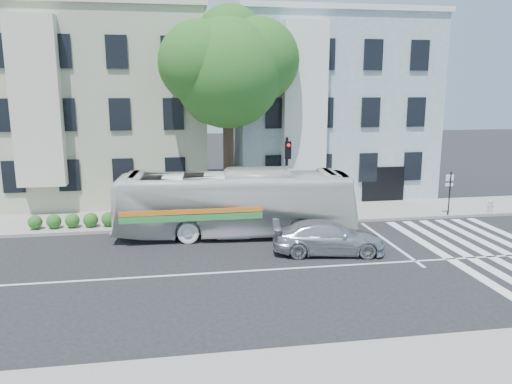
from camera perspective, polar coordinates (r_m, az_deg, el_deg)
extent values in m
plane|color=black|center=(19.01, -0.20, -8.98)|extent=(120.00, 120.00, 0.00)
cube|color=gray|center=(26.56, -2.97, -2.80)|extent=(80.00, 4.00, 0.15)
cube|color=#A6AD91|center=(32.85, -16.89, 9.07)|extent=(12.00, 10.00, 11.00)
cube|color=#90A0AB|center=(34.04, 7.51, 9.54)|extent=(12.00, 10.00, 11.00)
cylinder|color=#2D2116|center=(26.54, -3.15, 2.75)|extent=(0.56, 0.56, 5.20)
sphere|color=#194F1B|center=(26.23, -3.27, 13.39)|extent=(5.60, 5.60, 5.60)
sphere|color=#194F1B|center=(26.87, 0.13, 14.86)|extent=(4.40, 4.40, 4.40)
sphere|color=#194F1B|center=(25.83, -6.40, 14.47)|extent=(4.20, 4.20, 4.20)
sphere|color=#194F1B|center=(27.55, -2.95, 16.85)|extent=(3.80, 3.80, 3.80)
sphere|color=#194F1B|center=(26.76, -4.69, 11.19)|extent=(3.40, 3.40, 3.40)
imported|color=silver|center=(23.12, -2.42, -1.26)|extent=(3.43, 11.19, 3.07)
imported|color=silver|center=(20.99, 8.28, -5.16)|extent=(2.58, 4.87, 1.35)
cylinder|color=black|center=(25.46, 3.50, 1.39)|extent=(0.14, 0.14, 4.35)
cube|color=black|center=(24.99, 3.68, 4.80)|extent=(0.29, 0.23, 0.88)
sphere|color=red|center=(24.84, 3.75, 5.35)|extent=(0.17, 0.17, 0.17)
cylinder|color=white|center=(25.23, 3.59, 2.49)|extent=(0.46, 0.03, 0.46)
cylinder|color=#B5B4B0|center=(29.87, 25.20, -1.58)|extent=(0.22, 0.22, 0.56)
sphere|color=#B5B4B0|center=(29.81, 25.25, -1.01)|extent=(0.21, 0.21, 0.21)
cylinder|color=#B5B4B0|center=(29.86, 25.22, -1.44)|extent=(0.38, 0.16, 0.13)
cylinder|color=black|center=(28.15, 21.25, -0.18)|extent=(0.07, 0.07, 2.33)
cube|color=white|center=(28.08, 21.27, 1.54)|extent=(0.42, 0.07, 0.33)
cube|color=white|center=(28.14, 21.21, 0.79)|extent=(0.42, 0.07, 0.17)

